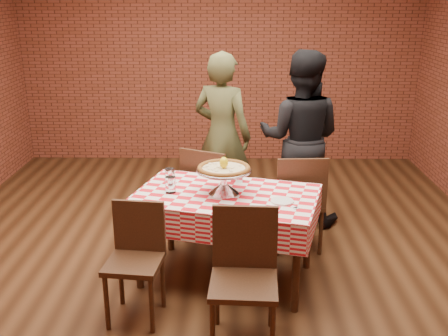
{
  "coord_description": "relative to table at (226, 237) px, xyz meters",
  "views": [
    {
      "loc": [
        0.16,
        -4.35,
        2.29
      ],
      "look_at": [
        0.1,
        -0.28,
        0.94
      ],
      "focal_mm": 42.13,
      "sensor_mm": 36.0,
      "label": 1
    }
  ],
  "objects": [
    {
      "name": "tablecloth",
      "position": [
        0.0,
        0.0,
        0.26
      ],
      "size": [
        1.65,
        1.24,
        0.25
      ],
      "primitive_type": null,
      "rotation": [
        0.0,
        0.0,
        -0.26
      ],
      "color": "red",
      "rests_on": "table"
    },
    {
      "name": "water_glass_right",
      "position": [
        -0.48,
        0.23,
        0.45
      ],
      "size": [
        0.1,
        0.1,
        0.13
      ],
      "primitive_type": "cylinder",
      "rotation": [
        0.0,
        0.0,
        -0.26
      ],
      "color": "white",
      "rests_on": "tablecloth"
    },
    {
      "name": "sweetener_packet_b",
      "position": [
        0.52,
        -0.28,
        0.39
      ],
      "size": [
        0.06,
        0.06,
        0.0
      ],
      "primitive_type": "cube",
      "rotation": [
        0.0,
        0.0,
        -0.63
      ],
      "color": "white",
      "rests_on": "tablecloth"
    },
    {
      "name": "chair_near_right",
      "position": [
        0.13,
        -0.88,
        0.09
      ],
      "size": [
        0.47,
        0.47,
        0.93
      ],
      "primitive_type": null,
      "rotation": [
        0.0,
        0.0,
        -0.05
      ],
      "color": "#3F2414",
      "rests_on": "ground"
    },
    {
      "name": "condiment_caddy",
      "position": [
        0.09,
        0.31,
        0.46
      ],
      "size": [
        0.12,
        0.1,
        0.14
      ],
      "primitive_type": "cube",
      "rotation": [
        0.0,
        0.0,
        -0.22
      ],
      "color": "silver",
      "rests_on": "tablecloth"
    },
    {
      "name": "chair_near_left",
      "position": [
        -0.66,
        -0.6,
        0.06
      ],
      "size": [
        0.43,
        0.43,
        0.86
      ],
      "primitive_type": null,
      "rotation": [
        0.0,
        0.0,
        -0.11
      ],
      "color": "#3F2414",
      "rests_on": "ground"
    },
    {
      "name": "lemon",
      "position": [
        -0.02,
        0.02,
        0.64
      ],
      "size": [
        0.09,
        0.09,
        0.09
      ],
      "primitive_type": "ellipsoid",
      "rotation": [
        0.0,
        0.0,
        -0.33
      ],
      "color": "yellow",
      "rests_on": "pizza"
    },
    {
      "name": "sweetener_packet_a",
      "position": [
        0.53,
        -0.3,
        0.39
      ],
      "size": [
        0.06,
        0.05,
        0.0
      ],
      "primitive_type": "cube",
      "rotation": [
        0.0,
        0.0,
        0.42
      ],
      "color": "white",
      "rests_on": "tablecloth"
    },
    {
      "name": "water_glass_left",
      "position": [
        -0.45,
        0.02,
        0.45
      ],
      "size": [
        0.1,
        0.1,
        0.13
      ],
      "primitive_type": "cylinder",
      "rotation": [
        0.0,
        0.0,
        -0.26
      ],
      "color": "white",
      "rests_on": "tablecloth"
    },
    {
      "name": "diner_black",
      "position": [
        0.74,
        1.23,
        0.52
      ],
      "size": [
        1.01,
        0.87,
        1.78
      ],
      "primitive_type": "imported",
      "rotation": [
        0.0,
        0.0,
        2.89
      ],
      "color": "black",
      "rests_on": "ground"
    },
    {
      "name": "side_plate",
      "position": [
        0.44,
        -0.17,
        0.39
      ],
      "size": [
        0.22,
        0.22,
        0.01
      ],
      "primitive_type": "cylinder",
      "rotation": [
        0.0,
        0.0,
        -0.26
      ],
      "color": "white",
      "rests_on": "tablecloth"
    },
    {
      "name": "pizza",
      "position": [
        -0.02,
        0.02,
        0.59
      ],
      "size": [
        0.54,
        0.54,
        0.03
      ],
      "primitive_type": "cylinder",
      "rotation": [
        0.0,
        0.0,
        -0.33
      ],
      "color": "beige",
      "rests_on": "pizza_stand"
    },
    {
      "name": "back_wall",
      "position": [
        -0.12,
        3.4,
        1.08
      ],
      "size": [
        5.5,
        0.0,
        5.5
      ],
      "primitive_type": "plane",
      "rotation": [
        1.57,
        0.0,
        0.0
      ],
      "color": "brown",
      "rests_on": "ground"
    },
    {
      "name": "chair_far_left",
      "position": [
        -0.14,
        0.77,
        0.1
      ],
      "size": [
        0.61,
        0.61,
        0.94
      ],
      "primitive_type": null,
      "rotation": [
        0.0,
        0.0,
        2.7
      ],
      "color": "#3F2414",
      "rests_on": "ground"
    },
    {
      "name": "pizza_stand",
      "position": [
        -0.02,
        0.02,
        0.48
      ],
      "size": [
        0.57,
        0.57,
        0.2
      ],
      "primitive_type": null,
      "rotation": [
        0.0,
        0.0,
        -0.33
      ],
      "color": "silver",
      "rests_on": "tablecloth"
    },
    {
      "name": "table",
      "position": [
        0.0,
        0.0,
        0.0
      ],
      "size": [
        1.6,
        1.2,
        0.75
      ],
      "primitive_type": "cube",
      "rotation": [
        0.0,
        0.0,
        -0.26
      ],
      "color": "#3F2414",
      "rests_on": "ground"
    },
    {
      "name": "diner_olive",
      "position": [
        -0.06,
        1.38,
        0.5
      ],
      "size": [
        0.76,
        0.65,
        1.75
      ],
      "primitive_type": "imported",
      "rotation": [
        0.0,
        0.0,
        2.71
      ],
      "color": "#444526",
      "rests_on": "ground"
    },
    {
      "name": "chair_far_right",
      "position": [
        0.66,
        0.6,
        0.09
      ],
      "size": [
        0.47,
        0.47,
        0.93
      ],
      "primitive_type": null,
      "rotation": [
        0.0,
        0.0,
        3.19
      ],
      "color": "#3F2414",
      "rests_on": "ground"
    },
    {
      "name": "ground",
      "position": [
        -0.12,
        0.4,
        -0.38
      ],
      "size": [
        6.0,
        6.0,
        0.0
      ],
      "primitive_type": "plane",
      "color": "black",
      "rests_on": "ground"
    }
  ]
}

